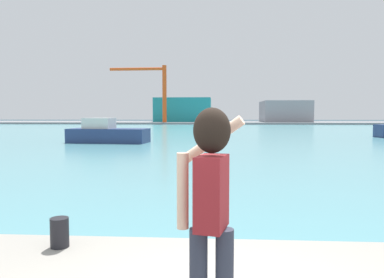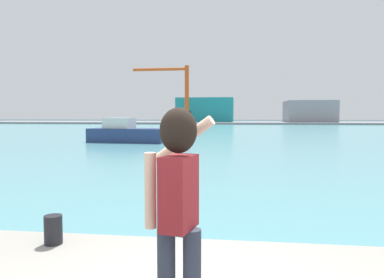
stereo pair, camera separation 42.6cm
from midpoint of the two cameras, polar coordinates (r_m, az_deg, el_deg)
The scene contains 9 objects.
ground_plane at distance 52.94m, azimuth 3.48°, elevation 1.29°, with size 220.00×220.00×0.00m, color #334751.
harbor_water at distance 54.93m, azimuth 3.49°, elevation 1.39°, with size 140.00×100.00×0.02m, color #599EA8.
far_shore_dock at distance 94.91m, azimuth 3.55°, elevation 2.55°, with size 140.00×20.00×0.46m, color gray.
person_photographer at distance 2.81m, azimuth -1.50°, elevation -9.00°, with size 0.53×0.57×1.74m.
harbor_bollard at distance 5.18m, azimuth -22.15°, elevation -13.30°, with size 0.23×0.23×0.38m, color black.
boat_moored at distance 31.16m, azimuth -13.41°, elevation 0.83°, with size 6.66×3.12×2.03m.
warehouse_left at distance 96.95m, azimuth -1.48°, elevation 4.53°, with size 14.40×10.94×6.13m, color teal.
warehouse_right at distance 97.60m, azimuth 14.05°, elevation 4.16°, with size 11.57×12.80×5.27m, color gray.
port_crane at distance 88.72m, azimuth -5.81°, elevation 8.20°, with size 13.70×1.23×13.49m.
Camera 1 is at (-0.08, -2.91, 2.34)m, focal length 34.40 mm.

